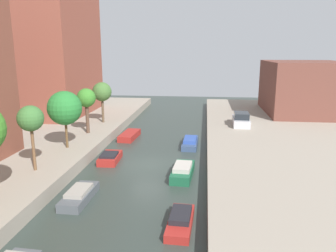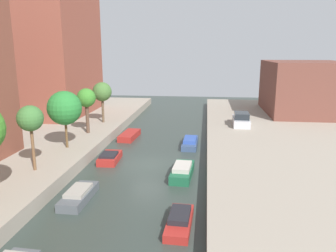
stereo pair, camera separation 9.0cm
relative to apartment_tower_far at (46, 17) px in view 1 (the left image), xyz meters
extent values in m
plane|color=#2D3833|center=(16.00, -16.53, -13.62)|extent=(84.00, 84.00, 0.00)
cube|color=gray|center=(31.00, -16.53, -13.12)|extent=(20.00, 64.00, 1.00)
cube|color=brown|center=(0.00, 0.00, 0.00)|extent=(10.00, 13.62, 25.25)
cube|color=brown|center=(34.00, 4.08, -9.15)|extent=(10.00, 12.71, 6.95)
cylinder|color=brown|center=(8.64, -21.26, -11.04)|extent=(0.22, 0.22, 3.17)
sphere|color=#376830|center=(8.64, -21.26, -8.82)|extent=(1.82, 1.82, 1.82)
cylinder|color=brown|center=(8.64, -15.59, -11.37)|extent=(0.21, 0.21, 2.52)
sphere|color=#24712E|center=(8.64, -15.59, -9.07)|extent=(2.96, 2.96, 2.96)
cylinder|color=#50392B|center=(8.64, -10.29, -11.12)|extent=(0.35, 0.35, 3.02)
sphere|color=#357827|center=(8.64, -10.29, -8.93)|extent=(1.92, 1.92, 1.92)
cylinder|color=brown|center=(8.64, -5.07, -11.18)|extent=(0.28, 0.28, 2.88)
sphere|color=#406930|center=(8.64, -5.07, -8.96)|extent=(2.23, 2.23, 2.23)
cube|color=#B7B7BC|center=(24.84, -4.78, -12.20)|extent=(1.93, 4.30, 0.85)
cube|color=#1E2328|center=(24.84, -5.10, -11.44)|extent=(1.66, 2.38, 0.67)
cube|color=#4C5156|center=(12.81, -23.62, -13.35)|extent=(1.44, 3.86, 0.56)
cube|color=gray|center=(12.81, -23.65, -12.95)|extent=(1.21, 2.13, 0.25)
cube|color=maroon|center=(12.63, -16.01, -13.33)|extent=(1.66, 3.18, 0.59)
cube|color=black|center=(12.63, -16.28, -12.93)|extent=(1.38, 1.77, 0.20)
cube|color=maroon|center=(12.56, -8.30, -13.31)|extent=(1.74, 4.15, 0.64)
cube|color=maroon|center=(19.52, -26.12, -13.40)|extent=(1.42, 3.68, 0.46)
cube|color=black|center=(19.52, -25.94, -13.01)|extent=(1.17, 2.04, 0.30)
cube|color=#195638|center=(19.13, -18.74, -13.29)|extent=(1.70, 4.11, 0.67)
cube|color=#B2ADA3|center=(19.13, -18.91, -12.80)|extent=(1.37, 2.28, 0.32)
cube|color=#33476B|center=(19.31, -10.40, -13.35)|extent=(1.54, 4.53, 0.55)
cube|color=#2D4C9E|center=(19.31, -10.64, -12.92)|extent=(1.27, 2.50, 0.32)
camera|label=1|loc=(20.70, -42.50, -4.15)|focal=35.28mm
camera|label=2|loc=(20.79, -42.49, -4.15)|focal=35.28mm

